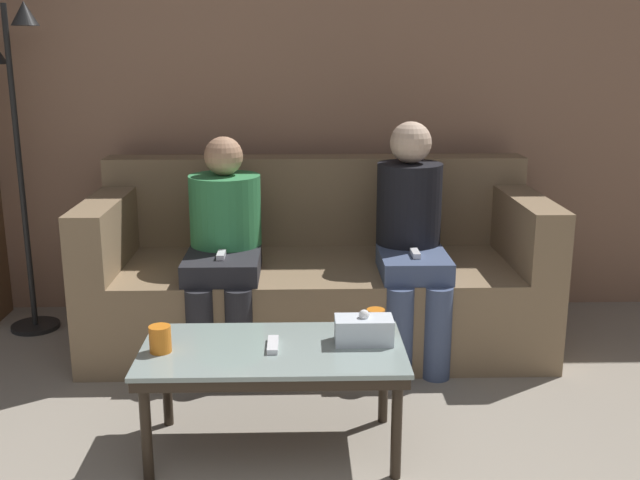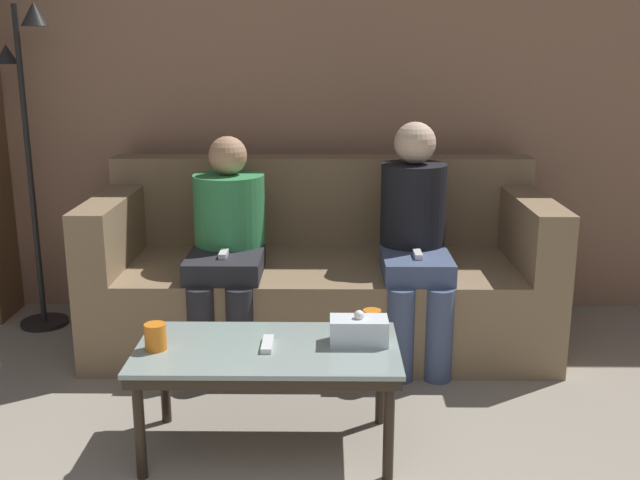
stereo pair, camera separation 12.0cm
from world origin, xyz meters
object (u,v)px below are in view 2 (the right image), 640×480
at_px(cup_near_left, 372,321).
at_px(cup_near_right, 156,337).
at_px(coffee_table, 268,358).
at_px(tissue_box, 359,330).
at_px(couch, 321,277).
at_px(standing_lamp, 30,134).
at_px(seated_person_left_end, 228,239).
at_px(seated_person_mid_left, 415,234).
at_px(game_remote, 267,344).

xyz_separation_m(cup_near_left, cup_near_right, (-0.82, -0.19, 0.01)).
bearing_deg(coffee_table, tissue_box, 6.42).
bearing_deg(cup_near_left, cup_near_right, -166.85).
relative_size(couch, cup_near_left, 25.77).
xyz_separation_m(couch, cup_near_left, (0.21, -1.01, 0.13)).
bearing_deg(standing_lamp, couch, -6.48).
relative_size(couch, seated_person_left_end, 2.11).
bearing_deg(seated_person_mid_left, tissue_box, -108.69).
xyz_separation_m(tissue_box, seated_person_left_end, (-0.61, 0.91, 0.12)).
bearing_deg(tissue_box, seated_person_left_end, 123.96).
bearing_deg(couch, cup_near_left, -78.21).
bearing_deg(coffee_table, cup_near_right, -175.78).
xyz_separation_m(coffee_table, cup_near_left, (0.40, 0.16, 0.09)).
bearing_deg(cup_near_left, coffee_table, -158.30).
distance_m(couch, seated_person_mid_left, 0.59).
xyz_separation_m(cup_near_right, game_remote, (0.41, 0.03, -0.04)).
bearing_deg(couch, coffee_table, -99.36).
height_order(cup_near_left, seated_person_mid_left, seated_person_mid_left).
bearing_deg(seated_person_mid_left, cup_near_right, -137.39).
distance_m(coffee_table, cup_near_left, 0.44).
distance_m(cup_near_right, standing_lamp, 1.77).
distance_m(coffee_table, tissue_box, 0.36).
height_order(cup_near_left, cup_near_right, cup_near_right).
relative_size(cup_near_right, seated_person_mid_left, 0.09).
height_order(couch, tissue_box, couch).
bearing_deg(game_remote, standing_lamp, 135.30).
bearing_deg(couch, seated_person_mid_left, -24.96).
distance_m(cup_near_left, seated_person_mid_left, 0.85).
bearing_deg(standing_lamp, cup_near_left, -33.91).
distance_m(couch, cup_near_right, 1.35).
bearing_deg(standing_lamp, tissue_box, -37.45).
distance_m(coffee_table, cup_near_right, 0.43).
relative_size(coffee_table, seated_person_mid_left, 0.85).
bearing_deg(cup_near_right, couch, 63.15).
relative_size(couch, cup_near_right, 22.96).
xyz_separation_m(coffee_table, seated_person_mid_left, (0.65, 0.95, 0.25)).
relative_size(tissue_box, seated_person_mid_left, 0.19).
relative_size(cup_near_right, seated_person_left_end, 0.09).
distance_m(game_remote, seated_person_left_end, 1.00).
bearing_deg(game_remote, cup_near_right, -175.78).
relative_size(cup_near_right, game_remote, 0.67).
relative_size(standing_lamp, seated_person_mid_left, 1.50).
relative_size(cup_near_left, tissue_box, 0.41).
bearing_deg(cup_near_left, seated_person_mid_left, 72.35).
relative_size(game_remote, seated_person_mid_left, 0.13).
height_order(game_remote, standing_lamp, standing_lamp).
xyz_separation_m(tissue_box, seated_person_mid_left, (0.31, 0.91, 0.15)).
bearing_deg(cup_near_right, standing_lamp, 124.48).
height_order(coffee_table, cup_near_left, cup_near_left).
bearing_deg(seated_person_left_end, cup_near_left, -49.68).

